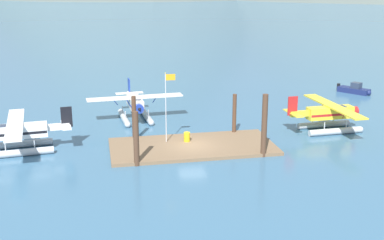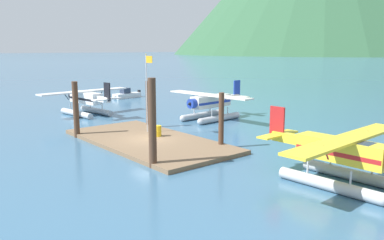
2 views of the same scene
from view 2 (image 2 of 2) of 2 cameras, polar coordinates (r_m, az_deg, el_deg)
name	(u,v)px [view 2 (image 2 of 2)]	position (r m, az deg, el deg)	size (l,w,h in m)	color
ground_plane	(148,143)	(31.02, -6.37, -3.29)	(1200.00, 1200.00, 0.00)	#38607F
dock_platform	(148,141)	(30.99, -6.37, -3.02)	(14.97, 7.18, 0.30)	brown
piling_near_left	(76,110)	(33.63, -16.50, 1.44)	(0.47, 0.47, 4.64)	#4C3323
piling_near_right	(152,124)	(24.02, -5.77, -0.52)	(0.49, 0.49, 5.56)	#4C3323
piling_far_left	(148,105)	(36.53, -6.37, 2.24)	(0.42, 0.42, 4.34)	#4C3323
piling_far_right	(221,121)	(28.85, 4.26, -0.10)	(0.39, 0.39, 4.14)	#4C3323
flagpole	(147,85)	(32.80, -6.50, 5.14)	(0.95, 0.10, 6.55)	silver
fuel_drum	(158,131)	(31.72, -4.99, -1.59)	(0.62, 0.62, 0.88)	gold
seaplane_cream_bow_left	(211,105)	(40.51, 2.72, 2.25)	(10.48, 7.97, 3.84)	#B7BABF
seaplane_white_port_fwd	(86,101)	(44.93, -15.14, 2.70)	(7.96, 10.49, 3.84)	#B7BABF
seaplane_yellow_stbd_fwd	(341,157)	(22.54, 20.86, -5.02)	(7.98, 10.45, 3.84)	#B7BABF
boat_white_open_west	(126,95)	(59.36, -9.53, 3.65)	(1.91, 4.89, 1.50)	silver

